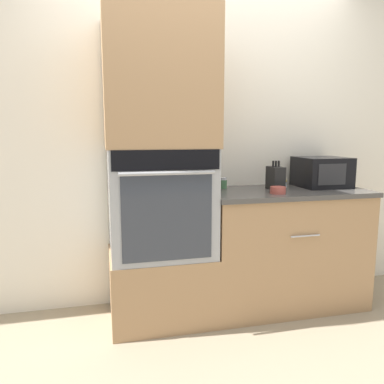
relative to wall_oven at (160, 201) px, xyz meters
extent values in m
plane|color=gray|center=(0.36, -0.30, -0.86)|extent=(12.00, 12.00, 0.00)
cube|color=silver|center=(0.36, 0.33, 0.39)|extent=(8.00, 0.05, 2.50)
cube|color=#A87F56|center=(0.00, 0.00, -0.62)|extent=(0.72, 0.60, 0.49)
cube|color=#9EA0A5|center=(0.00, 0.00, 0.00)|extent=(0.70, 0.59, 0.74)
cube|color=black|center=(0.00, -0.30, 0.31)|extent=(0.67, 0.01, 0.13)
cube|color=#33E54C|center=(0.00, -0.30, 0.31)|extent=(0.09, 0.00, 0.03)
cube|color=#333842|center=(0.00, -0.30, -0.05)|extent=(0.57, 0.01, 0.56)
cylinder|color=#9EA0A5|center=(0.00, -0.33, 0.23)|extent=(0.60, 0.02, 0.02)
cube|color=#A87F56|center=(0.00, 0.00, 0.81)|extent=(0.72, 0.60, 0.88)
cube|color=#A87F56|center=(0.96, 0.00, -0.42)|extent=(1.20, 0.60, 0.87)
cube|color=#474442|center=(0.96, 0.00, 0.03)|extent=(1.22, 0.63, 0.03)
cylinder|color=#B7B7BC|center=(0.96, -0.31, -0.23)|extent=(0.22, 0.01, 0.01)
cube|color=black|center=(1.31, 0.08, 0.17)|extent=(0.37, 0.35, 0.24)
cube|color=#28282B|center=(1.29, -0.10, 0.17)|extent=(0.23, 0.01, 0.16)
cube|color=black|center=(0.89, 0.02, 0.14)|extent=(0.09, 0.16, 0.17)
cylinder|color=black|center=(0.86, 0.02, 0.24)|extent=(0.02, 0.02, 0.04)
cylinder|color=black|center=(0.89, 0.02, 0.24)|extent=(0.02, 0.02, 0.04)
cylinder|color=black|center=(0.91, 0.02, 0.24)|extent=(0.02, 0.02, 0.04)
cylinder|color=#B24C42|center=(0.82, -0.16, 0.07)|extent=(0.11, 0.11, 0.05)
cylinder|color=#427047|center=(0.52, 0.17, 0.08)|extent=(0.05, 0.05, 0.07)
cylinder|color=#B7B7BC|center=(0.52, 0.17, 0.12)|extent=(0.05, 0.05, 0.02)
cylinder|color=silver|center=(0.99, 0.10, 0.07)|extent=(0.06, 0.06, 0.05)
cylinder|color=gold|center=(0.99, 0.10, 0.10)|extent=(0.05, 0.05, 0.01)
cylinder|color=silver|center=(1.00, 0.18, 0.09)|extent=(0.04, 0.04, 0.09)
cylinder|color=gold|center=(1.00, 0.18, 0.15)|extent=(0.04, 0.04, 0.03)
camera|label=1|loc=(-0.39, -2.56, 0.47)|focal=35.00mm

